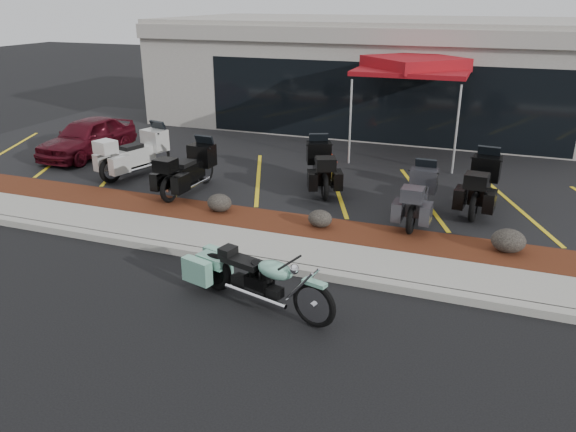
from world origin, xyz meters
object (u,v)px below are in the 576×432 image
at_px(touring_white, 159,145).
at_px(parked_car, 87,137).
at_px(traffic_cone, 330,157).
at_px(hero_cruiser, 314,298).
at_px(popup_canopy, 414,66).

relative_size(touring_white, parked_car, 0.68).
bearing_deg(traffic_cone, parked_car, -166.03).
height_order(touring_white, parked_car, touring_white).
relative_size(hero_cruiser, touring_white, 1.22).
bearing_deg(touring_white, hero_cruiser, -117.59).
relative_size(touring_white, traffic_cone, 5.86).
bearing_deg(parked_car, popup_canopy, 22.30).
height_order(hero_cruiser, traffic_cone, hero_cruiser).
distance_m(hero_cruiser, parked_car, 11.52).
bearing_deg(popup_canopy, hero_cruiser, -78.36).
height_order(touring_white, traffic_cone, touring_white).
xyz_separation_m(touring_white, popup_canopy, (6.44, 3.88, 2.01)).
height_order(hero_cruiser, touring_white, touring_white).
xyz_separation_m(hero_cruiser, popup_canopy, (-0.22, 10.08, 2.34)).
distance_m(hero_cruiser, traffic_cone, 8.66).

